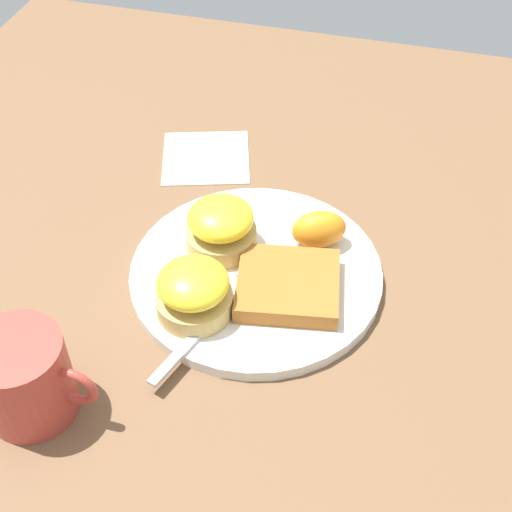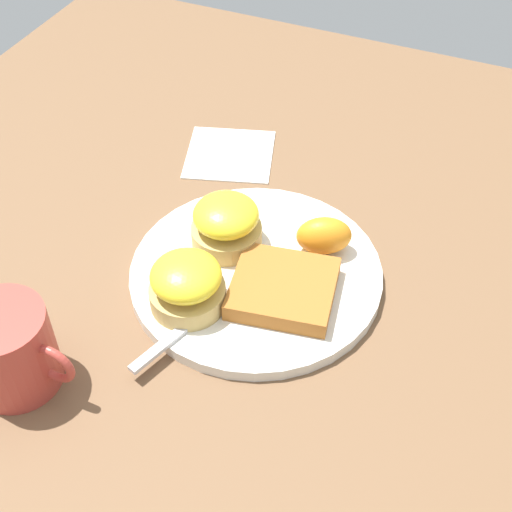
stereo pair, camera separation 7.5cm
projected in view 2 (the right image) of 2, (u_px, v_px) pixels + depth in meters
ground_plane at (256, 278)px, 0.77m from camera, size 1.10×1.10×0.00m
plate at (256, 274)px, 0.77m from camera, size 0.27×0.27×0.01m
sandwich_benedict_left at (226, 223)px, 0.77m from camera, size 0.08×0.08×0.06m
sandwich_benedict_right at (187, 284)px, 0.71m from camera, size 0.08×0.08×0.06m
hashbrown_patty at (283, 288)px, 0.73m from camera, size 0.12×0.11×0.02m
orange_wedge at (324, 236)px, 0.77m from camera, size 0.07×0.06×0.04m
fork at (217, 301)px, 0.73m from camera, size 0.08×0.20×0.00m
cup at (10, 350)px, 0.65m from camera, size 0.11×0.08×0.09m
napkin at (230, 154)px, 0.92m from camera, size 0.14×0.14×0.00m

